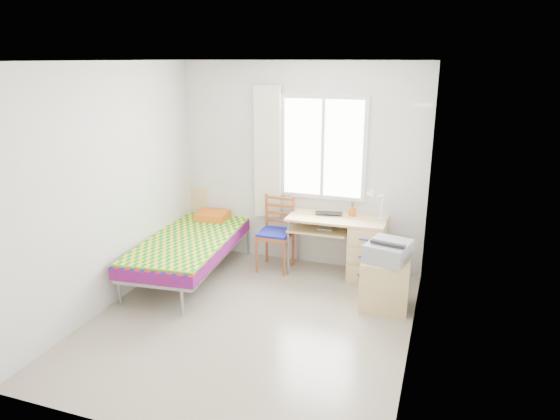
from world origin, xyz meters
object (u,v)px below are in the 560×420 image
object	(u,v)px
printer	(388,250)
desk	(361,246)
cabinet	(385,284)
chair	(277,229)
bed	(193,242)

from	to	relation	value
printer	desk	bearing A→B (deg)	133.16
cabinet	printer	bearing A→B (deg)	48.48
desk	printer	world-z (taller)	printer
chair	cabinet	bearing A→B (deg)	-23.51
bed	printer	distance (m)	2.41
chair	cabinet	world-z (taller)	chair
bed	printer	world-z (taller)	bed
bed	desk	world-z (taller)	bed
bed	cabinet	bearing A→B (deg)	-7.49
bed	chair	bearing A→B (deg)	25.33
cabinet	printer	size ratio (longest dim) A/B	0.99
desk	cabinet	bearing A→B (deg)	-62.28
desk	chair	bearing A→B (deg)	-177.91
desk	cabinet	xyz separation A→B (m)	(0.38, -0.70, -0.13)
bed	chair	size ratio (longest dim) A/B	2.25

